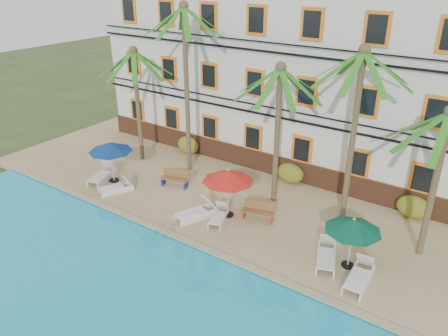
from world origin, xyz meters
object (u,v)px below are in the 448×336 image
Objects in this scene: lounger_f at (360,275)px; bench_left at (175,178)px; lounger_a at (103,175)px; lounger_e at (326,255)px; palm_c at (278,114)px; umbrella_blue at (110,147)px; palm_b at (186,69)px; palm_e at (440,161)px; palm_a at (136,88)px; pool_ladder at (163,233)px; bench_right at (258,211)px; umbrella_green at (353,225)px; lounger_d at (219,216)px; lounger_c at (197,211)px; palm_d at (356,114)px; lounger_b at (117,187)px; umbrella_red at (228,176)px.

lounger_f is 1.29× the size of bench_left.
lounger_a is at bearing 178.62° from lounger_f.
lounger_a is 12.89m from lounger_e.
palm_c reaches higher than lounger_a.
umbrella_blue is 1.11× the size of lounger_e.
palm_b reaches higher than palm_e.
palm_a reaches higher than pool_ladder.
palm_b is at bearing 159.73° from lounger_e.
pool_ladder is at bearing -130.30° from bench_right.
palm_a reaches higher than umbrella_green.
bench_right is 2.11× the size of pool_ladder.
palm_b is 1.33× the size of palm_c.
lounger_e is at bearing -13.50° from palm_a.
umbrella_green is at bearing 1.48° from lounger_a.
umbrella_green is at bearing -11.53° from bench_right.
lounger_c is at bearing -160.98° from lounger_d.
lounger_e reaches higher than pool_ladder.
lounger_c is at bearing -145.98° from palm_d.
lounger_e is 4.00m from bench_right.
lounger_c is 1.01× the size of lounger_e.
palm_b is 5.74m from bench_left.
palm_d is at bearing 21.32° from lounger_b.
lounger_d is 2.67m from pool_ladder.
palm_d is at bearing 36.42° from bench_right.
palm_b is 8.83m from pool_ladder.
umbrella_green reaches higher than lounger_b.
bench_left is (3.10, 1.48, -1.53)m from umbrella_blue.
umbrella_blue is at bearing 145.02° from lounger_b.
palm_a is 3.32× the size of lounger_f.
lounger_b is (1.64, -0.49, -0.05)m from lounger_a.
umbrella_blue reaches higher than bench_left.
lounger_c is at bearing 3.94° from lounger_b.
palm_b reaches higher than umbrella_blue.
lounger_c reaches higher than bench_left.
palm_d is 3.69× the size of lounger_a.
palm_a reaches higher than lounger_f.
bench_left is (-10.01, 1.36, -1.39)m from umbrella_green.
umbrella_blue is 8.67m from bench_right.
palm_c is 2.85× the size of umbrella_red.
lounger_e is 1.34× the size of bench_left.
palm_a is at bearing -179.65° from palm_c.
lounger_d is (5.99, 0.69, -0.01)m from lounger_b.
bench_left is at bearing -167.31° from palm_d.
lounger_f is (1.51, -0.50, -0.00)m from lounger_e.
palm_c is at bearing 146.65° from lounger_f.
palm_c reaches higher than umbrella_green.
bench_right is (1.43, 1.10, 0.21)m from lounger_d.
lounger_e is (5.17, -0.66, -1.75)m from umbrella_red.
bench_left reaches higher than lounger_b.
lounger_d is at bearing 175.36° from lounger_f.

